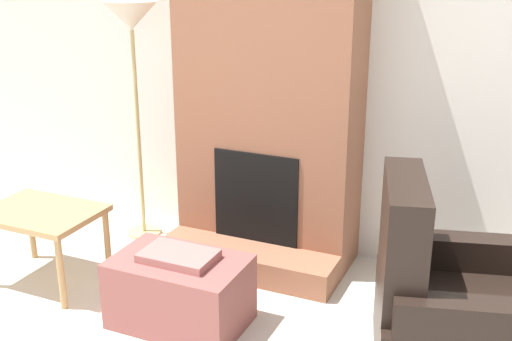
{
  "coord_description": "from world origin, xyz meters",
  "views": [
    {
      "loc": [
        1.69,
        -1.59,
        2.14
      ],
      "look_at": [
        0.0,
        2.19,
        0.71
      ],
      "focal_mm": 45.0,
      "sensor_mm": 36.0,
      "label": 1
    }
  ],
  "objects_px": {
    "ottoman": "(180,290)",
    "side_table": "(41,219)",
    "armchair": "(453,318)",
    "floor_lamp_left": "(132,30)"
  },
  "relations": [
    {
      "from": "ottoman",
      "to": "side_table",
      "type": "distance_m",
      "value": 1.12
    },
    {
      "from": "ottoman",
      "to": "armchair",
      "type": "distance_m",
      "value": 1.56
    },
    {
      "from": "floor_lamp_left",
      "to": "side_table",
      "type": "bearing_deg",
      "value": -99.93
    },
    {
      "from": "ottoman",
      "to": "side_table",
      "type": "height_order",
      "value": "side_table"
    },
    {
      "from": "side_table",
      "to": "armchair",
      "type": "bearing_deg",
      "value": 2.62
    },
    {
      "from": "ottoman",
      "to": "floor_lamp_left",
      "type": "distance_m",
      "value": 1.94
    },
    {
      "from": "armchair",
      "to": "side_table",
      "type": "xyz_separation_m",
      "value": [
        -2.64,
        -0.12,
        0.14
      ]
    },
    {
      "from": "side_table",
      "to": "floor_lamp_left",
      "type": "height_order",
      "value": "floor_lamp_left"
    },
    {
      "from": "ottoman",
      "to": "floor_lamp_left",
      "type": "xyz_separation_m",
      "value": [
        -0.93,
        1.01,
        1.37
      ]
    },
    {
      "from": "side_table",
      "to": "floor_lamp_left",
      "type": "bearing_deg",
      "value": 80.07
    }
  ]
}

